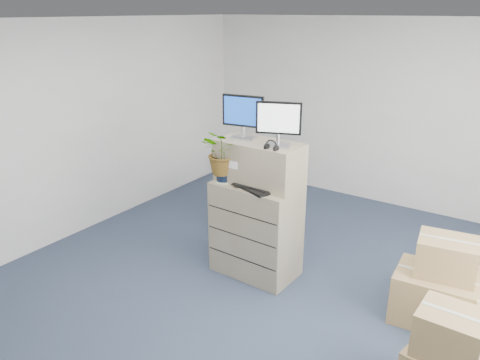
# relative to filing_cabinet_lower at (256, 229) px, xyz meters

# --- Properties ---
(ground) EXTENTS (7.00, 7.00, 0.00)m
(ground) POSITION_rel_filing_cabinet_lower_xyz_m (0.42, -0.59, -0.54)
(ground) COLOR #232D40
(ground) RESTS_ON ground
(wall_back) EXTENTS (6.00, 0.02, 2.80)m
(wall_back) POSITION_rel_filing_cabinet_lower_xyz_m (0.42, 2.92, 0.86)
(wall_back) COLOR silver
(wall_back) RESTS_ON ground
(filing_cabinet_lower) EXTENTS (0.95, 0.60, 1.09)m
(filing_cabinet_lower) POSITION_rel_filing_cabinet_lower_xyz_m (0.00, 0.00, 0.00)
(filing_cabinet_lower) COLOR gray
(filing_cabinet_lower) RESTS_ON ground
(filing_cabinet_upper) EXTENTS (0.95, 0.49, 0.47)m
(filing_cabinet_upper) POSITION_rel_filing_cabinet_lower_xyz_m (0.00, 0.05, 0.78)
(filing_cabinet_upper) COLOR gray
(filing_cabinet_upper) RESTS_ON filing_cabinet_lower
(monitor_left) EXTENTS (0.48, 0.22, 0.47)m
(monitor_left) POSITION_rel_filing_cabinet_lower_xyz_m (-0.23, 0.08, 1.28)
(monitor_left) COLOR #99999E
(monitor_left) RESTS_ON filing_cabinet_upper
(monitor_right) EXTENTS (0.45, 0.26, 0.46)m
(monitor_right) POSITION_rel_filing_cabinet_lower_xyz_m (0.24, 0.02, 1.27)
(monitor_right) COLOR #99999E
(monitor_right) RESTS_ON filing_cabinet_upper
(headphones) EXTENTS (0.14, 0.02, 0.14)m
(headphones) POSITION_rel_filing_cabinet_lower_xyz_m (0.25, -0.13, 1.05)
(headphones) COLOR black
(headphones) RESTS_ON filing_cabinet_upper
(keyboard) EXTENTS (0.55, 0.38, 0.03)m
(keyboard) POSITION_rel_filing_cabinet_lower_xyz_m (0.04, -0.13, 0.56)
(keyboard) COLOR black
(keyboard) RESTS_ON filing_cabinet_lower
(mouse) EXTENTS (0.10, 0.07, 0.03)m
(mouse) POSITION_rel_filing_cabinet_lower_xyz_m (0.28, -0.09, 0.56)
(mouse) COLOR silver
(mouse) RESTS_ON filing_cabinet_lower
(water_bottle) EXTENTS (0.07, 0.07, 0.25)m
(water_bottle) POSITION_rel_filing_cabinet_lower_xyz_m (0.10, 0.01, 0.67)
(water_bottle) COLOR #97989F
(water_bottle) RESTS_ON filing_cabinet_lower
(phone_dock) EXTENTS (0.06, 0.05, 0.14)m
(phone_dock) POSITION_rel_filing_cabinet_lower_xyz_m (-0.06, 0.04, 0.59)
(phone_dock) COLOR silver
(phone_dock) RESTS_ON filing_cabinet_lower
(external_drive) EXTENTS (0.24, 0.19, 0.07)m
(external_drive) POSITION_rel_filing_cabinet_lower_xyz_m (0.31, 0.07, 0.58)
(external_drive) COLOR black
(external_drive) RESTS_ON filing_cabinet_lower
(tissue_box) EXTENTS (0.24, 0.17, 0.08)m
(tissue_box) POSITION_rel_filing_cabinet_lower_xyz_m (0.32, 0.12, 0.65)
(tissue_box) COLOR #3989C3
(tissue_box) RESTS_ON external_drive
(potted_plant) EXTENTS (0.55, 0.59, 0.48)m
(potted_plant) POSITION_rel_filing_cabinet_lower_xyz_m (-0.34, -0.13, 0.81)
(potted_plant) COLOR #AAC8A1
(potted_plant) RESTS_ON filing_cabinet_lower
(office_chair) EXTENTS (0.74, 0.70, 0.74)m
(office_chair) POSITION_rel_filing_cabinet_lower_xyz_m (-0.54, 0.95, -0.17)
(office_chair) COLOR #5F5E63
(office_chair) RESTS_ON ground
(cardboard_boxes) EXTENTS (1.16, 1.84, 0.88)m
(cardboard_boxes) POSITION_rel_filing_cabinet_lower_xyz_m (2.09, 0.04, -0.23)
(cardboard_boxes) COLOR #9A7F4A
(cardboard_boxes) RESTS_ON ground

